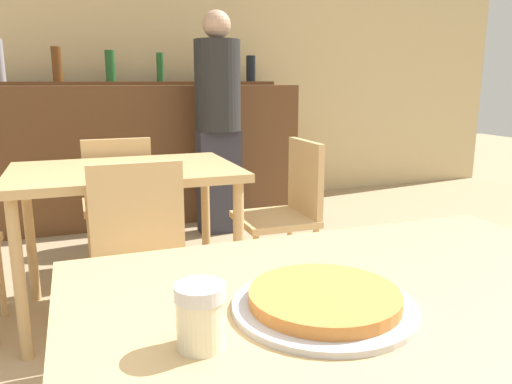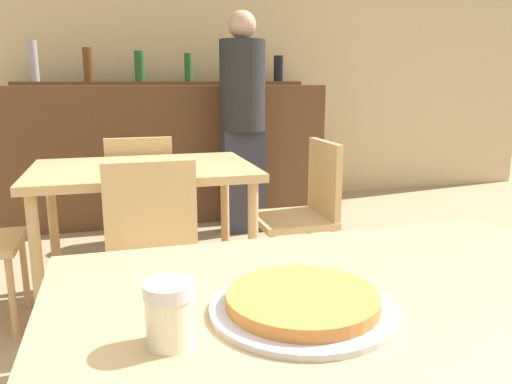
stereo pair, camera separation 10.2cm
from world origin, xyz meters
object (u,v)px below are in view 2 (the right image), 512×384
Objects in this scene: pizza_tray at (303,303)px; cheese_shaker at (170,313)px; chair_far_side_front at (154,253)px; chair_far_side_right at (306,207)px; chair_far_side_back at (140,195)px; person_standing at (243,116)px.

cheese_shaker is (-0.24, -0.05, 0.04)m from pizza_tray.
chair_far_side_right is at bearing 32.23° from chair_far_side_front.
chair_far_side_front and chair_far_side_back have the same top height.
chair_far_side_front is at bearing 90.00° from chair_far_side_back.
pizza_tray is at bearing -102.22° from person_standing.
chair_far_side_front is 1.22m from pizza_tray.
cheese_shaker is 3.08m from person_standing.
pizza_tray is 2.97m from person_standing.
chair_far_side_back reaches higher than pizza_tray.
person_standing reaches higher than chair_far_side_front.
cheese_shaker reaches higher than chair_far_side_right.
cheese_shaker is at bearing -92.73° from chair_far_side_front.
chair_far_side_back is at bearing 90.00° from chair_far_side_front.
cheese_shaker reaches higher than chair_far_side_front.
pizza_tray is 0.20× the size of person_standing.
chair_far_side_back is 1.02m from chair_far_side_right.
chair_far_side_right is at bearing 62.42° from cheese_shaker.
chair_far_side_front is 0.51× the size of person_standing.
chair_far_side_back is 8.22× the size of cheese_shaker.
chair_far_side_front is at bearing 98.71° from pizza_tray.
chair_far_side_front is 2.53× the size of pizza_tray.
chair_far_side_right is (0.86, -0.54, 0.00)m from chair_far_side_back.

